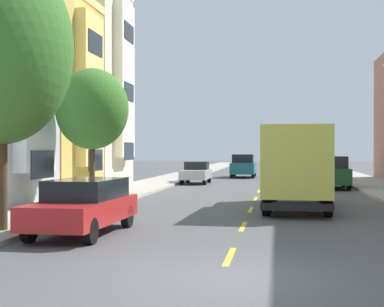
# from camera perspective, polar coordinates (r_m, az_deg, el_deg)

# --- Properties ---
(ground_plane) EXTENTS (160.00, 160.00, 0.00)m
(ground_plane) POSITION_cam_1_polar(r_m,az_deg,el_deg) (40.70, 6.91, -2.89)
(ground_plane) COLOR #4C4C4F
(sidewalk_left) EXTENTS (3.20, 120.00, 0.14)m
(sidewalk_left) POSITION_cam_1_polar(r_m,az_deg,el_deg) (39.54, -3.52, -2.88)
(sidewalk_left) COLOR #A39E93
(sidewalk_left) RESTS_ON ground_plane
(sidewalk_right) EXTENTS (3.20, 120.00, 0.14)m
(sidewalk_right) POSITION_cam_1_polar(r_m,az_deg,el_deg) (39.16, 17.29, -2.93)
(sidewalk_right) COLOR #A39E93
(sidewalk_right) RESTS_ON ground_plane
(lane_centerline_dashes) EXTENTS (0.14, 47.20, 0.01)m
(lane_centerline_dashes) POSITION_cam_1_polar(r_m,az_deg,el_deg) (35.22, 6.68, -3.40)
(lane_centerline_dashes) COLOR yellow
(lane_centerline_dashes) RESTS_ON ground_plane
(townhouse_fourth_cream) EXTENTS (11.39, 6.55, 12.78)m
(townhouse_fourth_cream) POSITION_cam_1_polar(r_m,az_deg,el_deg) (38.61, -14.66, 6.12)
(townhouse_fourth_cream) COLOR beige
(townhouse_fourth_cream) RESTS_ON ground_plane
(street_tree_nearest) EXTENTS (3.89, 3.89, 7.58)m
(street_tree_nearest) POSITION_cam_1_polar(r_m,az_deg,el_deg) (16.88, -18.14, 9.75)
(street_tree_nearest) COLOR #47331E
(street_tree_nearest) RESTS_ON sidewalk_left
(street_tree_second) EXTENTS (2.96, 2.96, 5.48)m
(street_tree_second) POSITION_cam_1_polar(r_m,az_deg,el_deg) (23.98, -9.73, 4.30)
(street_tree_second) COLOR #47331E
(street_tree_second) RESTS_ON sidewalk_left
(delivery_box_truck) EXTENTS (2.67, 7.93, 3.17)m
(delivery_box_truck) POSITION_cam_1_polar(r_m,az_deg,el_deg) (23.13, 10.25, -0.84)
(delivery_box_truck) COLOR #D8D84C
(delivery_box_truck) RESTS_ON ground_plane
(parked_wagon_red) EXTENTS (1.95, 4.75, 1.50)m
(parked_wagon_red) POSITION_cam_1_polar(r_m,az_deg,el_deg) (16.40, -10.52, -4.94)
(parked_wagon_red) COLOR #AD1E1E
(parked_wagon_red) RESTS_ON ground_plane
(parked_hatchback_silver) EXTENTS (1.75, 4.00, 1.50)m
(parked_hatchback_silver) POSITION_cam_1_polar(r_m,az_deg,el_deg) (39.83, 0.40, -1.87)
(parked_hatchback_silver) COLOR #B2B5BA
(parked_hatchback_silver) RESTS_ON ground_plane
(parked_suv_forest) EXTENTS (2.03, 4.83, 1.93)m
(parked_suv_forest) POSITION_cam_1_polar(r_m,az_deg,el_deg) (35.81, 13.46, -1.77)
(parked_suv_forest) COLOR #194C28
(parked_suv_forest) RESTS_ON ground_plane
(parked_hatchback_sky) EXTENTS (1.80, 4.02, 1.50)m
(parked_hatchback_sky) POSITION_cam_1_polar(r_m,az_deg,el_deg) (42.93, 12.86, -1.72)
(parked_hatchback_sky) COLOR #7A9EC6
(parked_hatchback_sky) RESTS_ON ground_plane
(parked_wagon_charcoal) EXTENTS (1.86, 4.71, 1.50)m
(parked_wagon_charcoal) POSITION_cam_1_polar(r_m,az_deg,el_deg) (55.00, 11.84, -1.21)
(parked_wagon_charcoal) COLOR #333338
(parked_wagon_charcoal) RESTS_ON ground_plane
(moving_teal_sedan) EXTENTS (1.95, 4.80, 1.93)m
(moving_teal_sedan) POSITION_cam_1_polar(r_m,az_deg,el_deg) (48.95, 5.04, -1.18)
(moving_teal_sedan) COLOR #195B60
(moving_teal_sedan) RESTS_ON ground_plane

